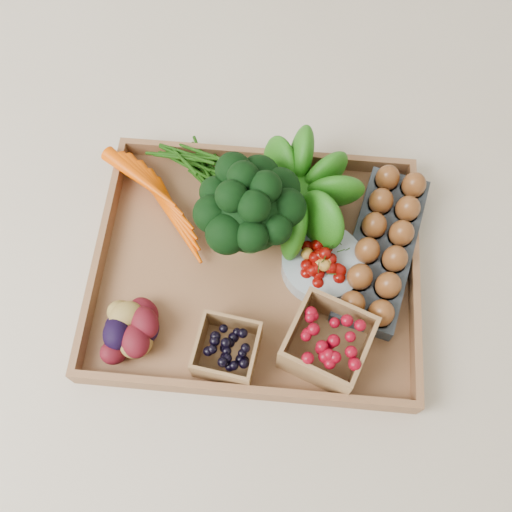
# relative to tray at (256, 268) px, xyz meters

# --- Properties ---
(ground) EXTENTS (4.00, 4.00, 0.00)m
(ground) POSITION_rel_tray_xyz_m (0.00, 0.00, -0.01)
(ground) COLOR beige
(ground) RESTS_ON ground
(tray) EXTENTS (0.55, 0.45, 0.01)m
(tray) POSITION_rel_tray_xyz_m (0.00, 0.00, 0.00)
(tray) COLOR #8C5E3B
(tray) RESTS_ON ground
(carrots) EXTENTS (0.19, 0.14, 0.05)m
(carrots) POSITION_rel_tray_xyz_m (-0.17, 0.10, 0.03)
(carrots) COLOR #ED4E00
(carrots) RESTS_ON tray
(lettuce) EXTENTS (0.15, 0.15, 0.15)m
(lettuce) POSITION_rel_tray_xyz_m (0.06, 0.11, 0.08)
(lettuce) COLOR #14520C
(lettuce) RESTS_ON tray
(broccoli) EXTENTS (0.18, 0.18, 0.14)m
(broccoli) POSITION_rel_tray_xyz_m (-0.02, 0.05, 0.08)
(broccoli) COLOR black
(broccoli) RESTS_ON tray
(cherry_bowl) EXTENTS (0.14, 0.14, 0.04)m
(cherry_bowl) POSITION_rel_tray_xyz_m (0.11, 0.01, 0.03)
(cherry_bowl) COLOR #8C9EA5
(cherry_bowl) RESTS_ON tray
(egg_carton) EXTENTS (0.17, 0.32, 0.04)m
(egg_carton) POSITION_rel_tray_xyz_m (0.21, 0.04, 0.03)
(egg_carton) COLOR #3A414A
(egg_carton) RESTS_ON tray
(potatoes) EXTENTS (0.15, 0.15, 0.08)m
(potatoes) POSITION_rel_tray_xyz_m (-0.19, -0.14, 0.05)
(potatoes) COLOR #470B13
(potatoes) RESTS_ON tray
(punnet_blackberry) EXTENTS (0.11, 0.11, 0.06)m
(punnet_blackberry) POSITION_rel_tray_xyz_m (-0.03, -0.16, 0.04)
(punnet_blackberry) COLOR black
(punnet_blackberry) RESTS_ON tray
(punnet_raspberry) EXTENTS (0.16, 0.16, 0.08)m
(punnet_raspberry) POSITION_rel_tray_xyz_m (0.12, -0.14, 0.05)
(punnet_raspberry) COLOR maroon
(punnet_raspberry) RESTS_ON tray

